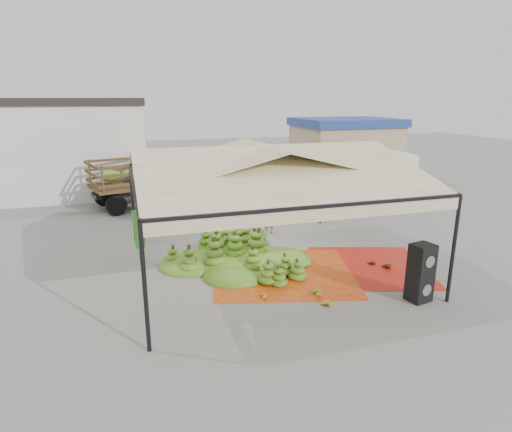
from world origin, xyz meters
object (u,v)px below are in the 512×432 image
object	(u,v)px
vendor	(269,216)
truck_left	(169,174)
banana_heap	(240,248)
truck_right	(347,172)
speaker_stack	(421,273)

from	to	relation	value
vendor	truck_left	world-z (taller)	truck_left
banana_heap	vendor	xyz separation A→B (m)	(2.00, 2.81, 0.20)
vendor	truck_right	world-z (taller)	truck_right
truck_left	truck_right	distance (m)	9.44
vendor	speaker_stack	bearing A→B (deg)	91.65
speaker_stack	truck_right	world-z (taller)	truck_right
banana_heap	truck_left	xyz separation A→B (m)	(-1.22, 9.63, 0.97)
vendor	truck_left	bearing A→B (deg)	-79.34
truck_left	truck_right	size ratio (longest dim) A/B	1.00
banana_heap	speaker_stack	xyz separation A→B (m)	(4.01, -4.07, 0.24)
speaker_stack	vendor	distance (m)	7.17
vendor	truck_left	xyz separation A→B (m)	(-3.22, 6.82, 0.76)
speaker_stack	truck_left	xyz separation A→B (m)	(-5.22, 13.70, 0.72)
banana_heap	truck_left	bearing A→B (deg)	97.21
truck_left	truck_right	xyz separation A→B (m)	(9.09, -2.56, 0.02)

